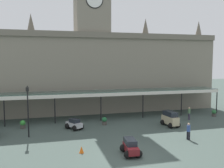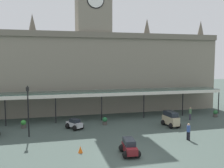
# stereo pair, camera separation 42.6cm
# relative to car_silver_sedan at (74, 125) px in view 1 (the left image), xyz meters

# --- Properties ---
(ground_plane) EXTENTS (140.00, 140.00, 0.00)m
(ground_plane) POSITION_rel_car_silver_sedan_xyz_m (3.80, -9.11, -0.50)
(ground_plane) COLOR #3E4D47
(station_building) EXTENTS (38.30, 5.70, 19.86)m
(station_building) POSITION_rel_car_silver_sedan_xyz_m (3.80, 9.50, 6.15)
(station_building) COLOR gray
(station_building) RESTS_ON ground
(entrance_canopy) EXTENTS (34.90, 3.26, 3.64)m
(entrance_canopy) POSITION_rel_car_silver_sedan_xyz_m (3.80, 4.48, 2.99)
(entrance_canopy) COLOR #38564C
(entrance_canopy) RESTS_ON ground
(car_silver_sedan) EXTENTS (2.10, 2.25, 1.19)m
(car_silver_sedan) POSITION_rel_car_silver_sedan_xyz_m (0.00, 0.00, 0.00)
(car_silver_sedan) COLOR #B2B5BA
(car_silver_sedan) RESTS_ON ground
(car_beige_van) EXTENTS (1.75, 2.48, 1.77)m
(car_beige_van) POSITION_rel_car_silver_sedan_xyz_m (11.09, -1.65, 0.30)
(car_beige_van) COLOR tan
(car_beige_van) RESTS_ON ground
(car_maroon_estate) EXTENTS (1.67, 2.32, 1.27)m
(car_maroon_estate) POSITION_rel_car_silver_sedan_xyz_m (3.65, -8.89, 0.06)
(car_maroon_estate) COLOR maroon
(car_maroon_estate) RESTS_ON ground
(pedestrian_beside_cars) EXTENTS (0.34, 0.38, 1.67)m
(pedestrian_beside_cars) POSITION_rel_car_silver_sedan_xyz_m (10.39, -6.70, 0.41)
(pedestrian_beside_cars) COLOR black
(pedestrian_beside_cars) RESTS_ON ground
(pedestrian_near_entrance) EXTENTS (0.34, 0.38, 1.67)m
(pedestrian_near_entrance) POSITION_rel_car_silver_sedan_xyz_m (15.07, 0.70, 0.41)
(pedestrian_near_entrance) COLOR #3F384C
(pedestrian_near_entrance) RESTS_ON ground
(victorian_lamppost) EXTENTS (0.30, 0.30, 5.24)m
(victorian_lamppost) POSITION_rel_car_silver_sedan_xyz_m (-4.79, -1.81, 2.73)
(victorian_lamppost) COLOR black
(victorian_lamppost) RESTS_ON ground
(traffic_cone) EXTENTS (0.40, 0.40, 0.58)m
(traffic_cone) POSITION_rel_car_silver_sedan_xyz_m (-0.24, -7.52, -0.21)
(traffic_cone) COLOR orange
(traffic_cone) RESTS_ON ground
(planter_by_canopy) EXTENTS (0.60, 0.60, 0.96)m
(planter_by_canopy) POSITION_rel_car_silver_sedan_xyz_m (3.71, 0.91, -0.01)
(planter_by_canopy) COLOR #47423D
(planter_by_canopy) RESTS_ON ground
(planter_forecourt_centre) EXTENTS (0.60, 0.60, 0.96)m
(planter_forecourt_centre) POSITION_rel_car_silver_sedan_xyz_m (-5.66, 1.70, -0.01)
(planter_forecourt_centre) COLOR #47423D
(planter_forecourt_centre) RESTS_ON ground
(planter_near_kerb) EXTENTS (0.60, 0.60, 0.96)m
(planter_near_kerb) POSITION_rel_car_silver_sedan_xyz_m (19.39, 1.41, -0.01)
(planter_near_kerb) COLOR #47423D
(planter_near_kerb) RESTS_ON ground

